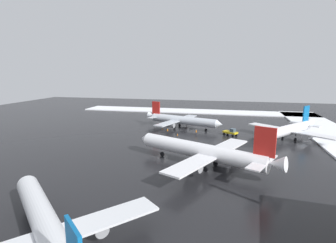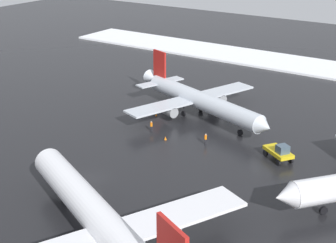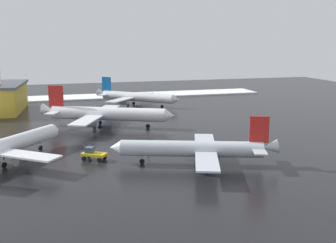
% 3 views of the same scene
% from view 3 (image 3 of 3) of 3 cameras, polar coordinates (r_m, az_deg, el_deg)
% --- Properties ---
extents(ground_plane, '(240.00, 240.00, 0.00)m').
position_cam_3_polar(ground_plane, '(101.95, -1.16, -1.57)').
color(ground_plane, black).
extents(snow_bank_left, '(14.00, 116.00, 0.47)m').
position_cam_3_polar(snow_bank_left, '(166.57, -7.10, 3.47)').
color(snow_bank_left, white).
rests_on(snow_bank_left, ground_plane).
extents(airplane_far_rear, '(25.01, 29.64, 9.08)m').
position_cam_3_polar(airplane_far_rear, '(76.20, 3.74, -3.71)').
color(airplane_far_rear, silver).
rests_on(airplane_far_rear, ground_plane).
extents(airplane_foreground_jet, '(28.34, 33.35, 10.54)m').
position_cam_3_polar(airplane_foreground_jet, '(109.43, -8.56, 1.06)').
color(airplane_foreground_jet, white).
rests_on(airplane_foreground_jet, ground_plane).
extents(airplane_parked_portside, '(26.79, 24.18, 9.54)m').
position_cam_3_polar(airplane_parked_portside, '(82.41, -21.50, -3.23)').
color(airplane_parked_portside, white).
rests_on(airplane_parked_portside, ground_plane).
extents(airplane_parked_starboard, '(23.83, 25.47, 9.30)m').
position_cam_3_polar(airplane_parked_starboard, '(142.61, -4.42, 3.36)').
color(airplane_parked_starboard, silver).
rests_on(airplane_parked_starboard, ground_plane).
extents(pushback_tug, '(4.39, 5.05, 2.50)m').
position_cam_3_polar(pushback_tug, '(80.57, -10.14, -4.30)').
color(pushback_tug, gold).
rests_on(pushback_tug, ground_plane).
extents(ground_crew_mid_apron, '(0.36, 0.36, 1.71)m').
position_cam_3_polar(ground_crew_mid_apron, '(71.67, 4.41, -6.39)').
color(ground_crew_mid_apron, black).
rests_on(ground_crew_mid_apron, ground_plane).
extents(ground_crew_near_tug, '(0.36, 0.36, 1.71)m').
position_cam_3_polar(ground_crew_near_tug, '(86.40, 3.46, -3.29)').
color(ground_crew_near_tug, black).
rests_on(ground_crew_near_tug, ground_plane).
extents(ground_crew_by_nose_gear, '(0.36, 0.36, 1.71)m').
position_cam_3_polar(ground_crew_by_nose_gear, '(83.44, -2.66, -3.81)').
color(ground_crew_by_nose_gear, black).
rests_on(ground_crew_by_nose_gear, ground_plane).
extents(antenna_mast, '(0.70, 0.70, 18.42)m').
position_cam_3_polar(antenna_mast, '(133.05, -21.83, 4.68)').
color(antenna_mast, red).
rests_on(antenna_mast, ground_plane).
extents(traffic_cone_near_nose, '(0.36, 0.36, 0.55)m').
position_cam_3_polar(traffic_cone_near_nose, '(82.40, 6.99, -4.58)').
color(traffic_cone_near_nose, orange).
rests_on(traffic_cone_near_nose, ground_plane).
extents(traffic_cone_mid_line, '(0.36, 0.36, 0.55)m').
position_cam_3_polar(traffic_cone_mid_line, '(86.84, 0.83, -3.67)').
color(traffic_cone_mid_line, orange).
rests_on(traffic_cone_mid_line, ground_plane).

